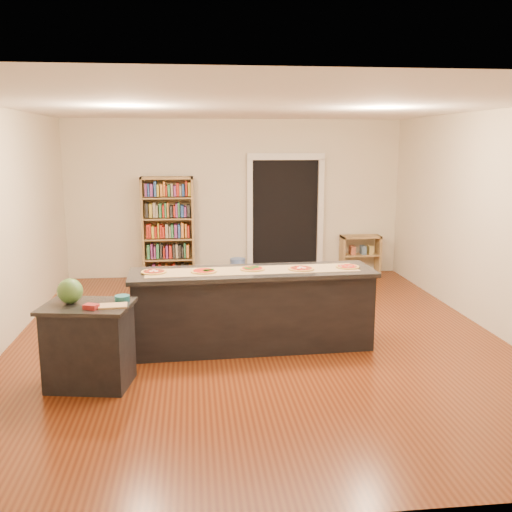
{
  "coord_description": "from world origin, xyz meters",
  "views": [
    {
      "loc": [
        -0.78,
        -6.73,
        2.38
      ],
      "look_at": [
        0.0,
        0.2,
        1.0
      ],
      "focal_mm": 40.0,
      "sensor_mm": 36.0,
      "label": 1
    }
  ],
  "objects": [
    {
      "name": "watermelon",
      "position": [
        -1.99,
        -1.16,
        0.96
      ],
      "size": [
        0.25,
        0.25,
        0.25
      ],
      "primitive_type": "sphere",
      "color": "#144214",
      "rests_on": "side_counter"
    },
    {
      "name": "low_shelf",
      "position": [
        2.28,
        3.3,
        0.36
      ],
      "size": [
        0.72,
        0.31,
        0.72
      ],
      "primitive_type": "cube",
      "color": "#A1814E",
      "rests_on": "ground"
    },
    {
      "name": "package_teal",
      "position": [
        -1.49,
        -1.14,
        0.87
      ],
      "size": [
        0.15,
        0.15,
        0.06
      ],
      "primitive_type": "cylinder",
      "color": "#195966",
      "rests_on": "side_counter"
    },
    {
      "name": "waste_bin",
      "position": [
        -0.01,
        3.06,
        0.2
      ],
      "size": [
        0.27,
        0.27,
        0.39
      ],
      "primitive_type": "cylinder",
      "color": "#5373B9",
      "rests_on": "ground"
    },
    {
      "name": "pizza_c",
      "position": [
        -0.1,
        -0.29,
        0.95
      ],
      "size": [
        0.31,
        0.31,
        0.02
      ],
      "color": "tan",
      "rests_on": "kitchen_island"
    },
    {
      "name": "package_red",
      "position": [
        -1.75,
        -1.39,
        0.86
      ],
      "size": [
        0.16,
        0.14,
        0.05
      ],
      "primitive_type": "cube",
      "rotation": [
        0.0,
        0.0,
        -0.39
      ],
      "color": "maroon",
      "rests_on": "side_counter"
    },
    {
      "name": "cutting_board",
      "position": [
        -1.56,
        -1.33,
        0.85
      ],
      "size": [
        0.27,
        0.19,
        0.02
      ],
      "primitive_type": "cube",
      "rotation": [
        0.0,
        0.0,
        0.06
      ],
      "color": "tan",
      "rests_on": "side_counter"
    },
    {
      "name": "room",
      "position": [
        0.0,
        0.0,
        1.4
      ],
      "size": [
        6.0,
        7.0,
        2.8
      ],
      "color": "beige",
      "rests_on": "ground"
    },
    {
      "name": "doorway",
      "position": [
        0.9,
        3.46,
        1.2
      ],
      "size": [
        1.4,
        0.09,
        2.21
      ],
      "color": "black",
      "rests_on": "room"
    },
    {
      "name": "kitchen_island",
      "position": [
        -0.1,
        -0.32,
        0.47
      ],
      "size": [
        2.83,
        0.77,
        0.93
      ],
      "rotation": [
        0.0,
        0.0,
        0.04
      ],
      "color": "black",
      "rests_on": "ground"
    },
    {
      "name": "pizza_e",
      "position": [
        1.03,
        -0.31,
        0.95
      ],
      "size": [
        0.27,
        0.27,
        0.02
      ],
      "color": "tan",
      "rests_on": "kitchen_island"
    },
    {
      "name": "kraft_paper",
      "position": [
        -0.1,
        -0.32,
        0.94
      ],
      "size": [
        2.47,
        0.53,
        0.0
      ],
      "primitive_type": "cube",
      "rotation": [
        0.0,
        0.0,
        0.04
      ],
      "color": "#9E8151",
      "rests_on": "kitchen_island"
    },
    {
      "name": "side_counter",
      "position": [
        -1.82,
        -1.23,
        0.42
      ],
      "size": [
        0.85,
        0.62,
        0.84
      ],
      "rotation": [
        0.0,
        0.0,
        -0.17
      ],
      "color": "black",
      "rests_on": "ground"
    },
    {
      "name": "pizza_d",
      "position": [
        0.47,
        -0.34,
        0.95
      ],
      "size": [
        0.31,
        0.31,
        0.02
      ],
      "color": "tan",
      "rests_on": "kitchen_island"
    },
    {
      "name": "pizza_b",
      "position": [
        -0.66,
        -0.35,
        0.95
      ],
      "size": [
        0.32,
        0.32,
        0.02
      ],
      "color": "tan",
      "rests_on": "kitchen_island"
    },
    {
      "name": "pizza_a",
      "position": [
        -1.23,
        -0.32,
        0.95
      ],
      "size": [
        0.31,
        0.31,
        0.02
      ],
      "color": "tan",
      "rests_on": "kitchen_island"
    },
    {
      "name": "bookshelf",
      "position": [
        -1.21,
        3.29,
        0.91
      ],
      "size": [
        0.91,
        0.32,
        1.81
      ],
      "primitive_type": "cube",
      "color": "#A1814E",
      "rests_on": "ground"
    }
  ]
}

